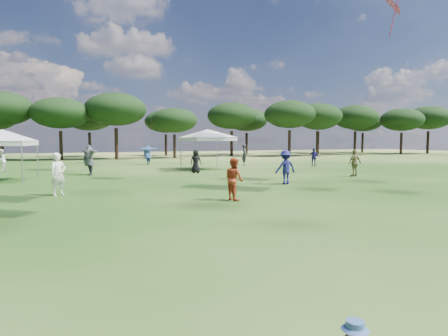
# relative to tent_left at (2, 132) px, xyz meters

# --- Properties ---
(tree_line) EXTENTS (108.78, 17.63, 7.77)m
(tree_line) POSITION_rel_tent_left_xyz_m (7.52, 24.83, 2.80)
(tree_line) COLOR black
(tree_line) RESTS_ON ground
(tent_left) EXTENTS (5.54, 5.54, 3.05)m
(tent_left) POSITION_rel_tent_left_xyz_m (0.00, 0.00, 0.00)
(tent_left) COLOR gray
(tent_left) RESTS_ON ground
(tent_right) EXTENTS (6.58, 6.58, 3.29)m
(tent_right) POSITION_rel_tent_left_xyz_m (12.85, 3.56, 0.24)
(tent_right) COLOR gray
(tent_right) RESTS_ON ground
(festival_crowd) EXTENTS (30.48, 22.46, 1.91)m
(festival_crowd) POSITION_rel_tent_left_xyz_m (5.03, 1.06, -1.74)
(festival_crowd) COLOR navy
(festival_crowd) RESTS_ON ground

